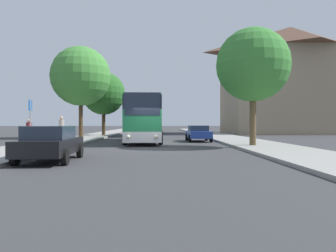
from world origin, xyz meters
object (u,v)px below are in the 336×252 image
object	(u,v)px
bus_rear	(152,121)
bus_stop_sign	(30,118)
parked_car_left_curb	(50,143)
tree_left_far	(81,76)
bus_middle	(148,120)
bus_front	(143,119)
pedestrian_waiting_far	(29,132)
pedestrian_waiting_near	(62,130)
tree_left_near	(104,94)
tree_right_near	(253,65)
parked_car_right_near	(198,133)

from	to	relation	value
bus_rear	bus_stop_sign	bearing A→B (deg)	-99.39
parked_car_left_curb	tree_left_far	bearing A→B (deg)	97.95
bus_middle	parked_car_left_curb	size ratio (longest dim) A/B	2.61
bus_rear	tree_left_far	bearing A→B (deg)	-107.82
bus_front	pedestrian_waiting_far	distance (m)	8.77
parked_car_left_curb	pedestrian_waiting_near	world-z (taller)	pedestrian_waiting_near
parked_car_left_curb	pedestrian_waiting_far	xyz separation A→B (m)	(-4.04, 8.05, 0.23)
tree_left_near	bus_middle	bearing A→B (deg)	19.80
bus_rear	tree_right_near	size ratio (longest dim) A/B	1.60
bus_rear	tree_left_near	world-z (taller)	tree_left_near
parked_car_left_curb	bus_middle	bearing A→B (deg)	81.47
parked_car_right_near	tree_left_near	world-z (taller)	tree_left_near
bus_middle	tree_left_far	world-z (taller)	tree_left_far
bus_front	parked_car_right_near	size ratio (longest dim) A/B	2.78
pedestrian_waiting_far	parked_car_right_near	bearing A→B (deg)	58.81
bus_rear	pedestrian_waiting_far	distance (m)	32.80
bus_stop_sign	pedestrian_waiting_near	distance (m)	3.64
bus_front	tree_right_near	world-z (taller)	tree_right_near
bus_rear	parked_car_right_near	world-z (taller)	bus_rear
parked_car_left_curb	pedestrian_waiting_far	bearing A→B (deg)	114.37
bus_rear	parked_car_right_near	distance (m)	26.47
pedestrian_waiting_near	tree_left_far	size ratio (longest dim) A/B	0.20
bus_stop_sign	pedestrian_waiting_far	world-z (taller)	bus_stop_sign
parked_car_left_curb	bus_front	bearing A→B (deg)	74.67
pedestrian_waiting_far	tree_left_far	distance (m)	13.09
bus_middle	pedestrian_waiting_far	distance (m)	19.67
parked_car_right_near	tree_left_far	world-z (taller)	tree_left_far
bus_rear	pedestrian_waiting_far	size ratio (longest dim) A/B	7.19
pedestrian_waiting_far	tree_right_near	world-z (taller)	tree_right_near
pedestrian_waiting_near	tree_left_near	world-z (taller)	tree_left_near
pedestrian_waiting_near	pedestrian_waiting_far	size ratio (longest dim) A/B	1.13
bus_middle	pedestrian_waiting_near	world-z (taller)	bus_middle
pedestrian_waiting_far	tree_right_near	xyz separation A→B (m)	(14.25, -0.83, 4.20)
parked_car_right_near	tree_left_near	xyz separation A→B (m)	(-9.69, 10.66, 4.22)
parked_car_left_curb	tree_right_near	size ratio (longest dim) A/B	0.59
tree_left_near	bus_front	bearing A→B (deg)	-65.80
bus_stop_sign	pedestrian_waiting_far	xyz separation A→B (m)	(-0.99, 2.30, -0.87)
bus_front	parked_car_right_near	bearing A→B (deg)	8.26
tree_left_near	tree_right_near	xyz separation A→B (m)	(12.33, -17.41, 0.24)
pedestrian_waiting_near	tree_left_far	distance (m)	12.02
bus_rear	tree_left_far	size ratio (longest dim) A/B	1.29
bus_front	tree_right_near	size ratio (longest dim) A/B	1.55
bus_stop_sign	pedestrian_waiting_near	world-z (taller)	bus_stop_sign
bus_stop_sign	tree_left_far	size ratio (longest dim) A/B	0.30
bus_rear	bus_front	bearing A→B (deg)	-89.37
pedestrian_waiting_far	bus_front	bearing A→B (deg)	67.50
bus_stop_sign	parked_car_left_curb	bearing A→B (deg)	-62.07
parked_car_left_curb	bus_stop_sign	size ratio (longest dim) A/B	1.57
bus_front	bus_stop_sign	xyz separation A→B (m)	(-6.09, -7.39, -0.02)
bus_stop_sign	tree_left_near	world-z (taller)	tree_left_near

